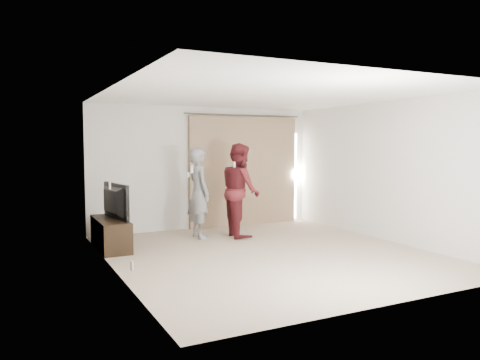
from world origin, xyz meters
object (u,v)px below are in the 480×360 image
object	(u,v)px
person_woman	(240,190)
person_man	(199,193)
tv_console	(111,234)
tv	(110,201)

from	to	relation	value
person_woman	person_man	bearing A→B (deg)	164.12
tv_console	tv	distance (m)	0.56
person_woman	tv_console	bearing A→B (deg)	179.55
tv_console	person_man	bearing A→B (deg)	6.68
tv	person_man	size ratio (longest dim) A/B	0.61
tv_console	tv	xyz separation A→B (m)	(0.00, 0.00, 0.56)
tv	person_woman	bearing A→B (deg)	-99.25
tv	person_woman	size ratio (longest dim) A/B	0.59
tv_console	person_man	world-z (taller)	person_man
tv_console	tv	bearing A→B (deg)	0.00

